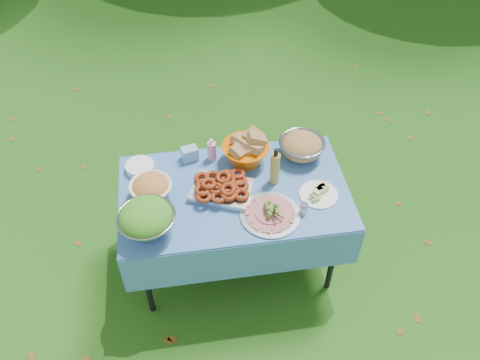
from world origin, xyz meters
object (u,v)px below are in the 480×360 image
at_px(picnic_table, 235,228).
at_px(pasta_bowl_steel, 302,146).
at_px(plate_stack, 140,167).
at_px(charcuterie_platter, 270,211).
at_px(salad_bowl, 146,219).
at_px(bread_bowl, 246,150).
at_px(oil_bottle, 275,166).

distance_m(picnic_table, pasta_bowl_steel, 0.73).
relative_size(plate_stack, charcuterie_platter, 0.51).
relative_size(plate_stack, pasta_bowl_steel, 0.62).
bearing_deg(salad_bowl, charcuterie_platter, 1.16).
relative_size(plate_stack, bread_bowl, 0.60).
distance_m(plate_stack, bread_bowl, 0.71).
xyz_separation_m(picnic_table, plate_stack, (-0.59, 0.29, 0.40)).
xyz_separation_m(pasta_bowl_steel, charcuterie_platter, (-0.31, -0.50, -0.04)).
bearing_deg(bread_bowl, salad_bowl, -142.45).
xyz_separation_m(plate_stack, charcuterie_platter, (0.78, -0.52, 0.02)).
xyz_separation_m(plate_stack, oil_bottle, (0.86, -0.24, 0.12)).
bearing_deg(plate_stack, charcuterie_platter, -33.70).
height_order(salad_bowl, bread_bowl, salad_bowl).
xyz_separation_m(plate_stack, pasta_bowl_steel, (1.09, -0.02, 0.06)).
bearing_deg(charcuterie_platter, oil_bottle, 73.97).
height_order(pasta_bowl_steel, charcuterie_platter, pasta_bowl_steel).
bearing_deg(salad_bowl, picnic_table, 24.39).
relative_size(salad_bowl, pasta_bowl_steel, 1.11).
height_order(salad_bowl, oil_bottle, oil_bottle).
height_order(plate_stack, bread_bowl, bread_bowl).
distance_m(charcuterie_platter, oil_bottle, 0.31).
xyz_separation_m(salad_bowl, bread_bowl, (0.66, 0.51, -0.01)).
height_order(pasta_bowl_steel, oil_bottle, oil_bottle).
relative_size(pasta_bowl_steel, charcuterie_platter, 0.83).
xyz_separation_m(bread_bowl, charcuterie_platter, (0.07, -0.50, -0.06)).
distance_m(salad_bowl, pasta_bowl_steel, 1.17).
bearing_deg(plate_stack, pasta_bowl_steel, -1.03).
bearing_deg(plate_stack, oil_bottle, -15.50).
distance_m(plate_stack, charcuterie_platter, 0.94).
distance_m(salad_bowl, plate_stack, 0.54).
height_order(bread_bowl, charcuterie_platter, bread_bowl).
relative_size(picnic_table, charcuterie_platter, 3.92).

